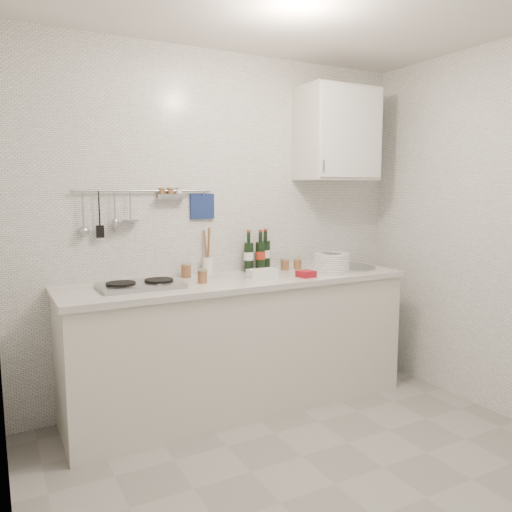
{
  "coord_description": "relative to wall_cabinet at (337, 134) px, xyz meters",
  "views": [
    {
      "loc": [
        -1.52,
        -1.94,
        1.53
      ],
      "look_at": [
        0.01,
        0.9,
        1.1
      ],
      "focal_mm": 35.0,
      "sensor_mm": 36.0,
      "label": 1
    }
  ],
  "objects": [
    {
      "name": "strawberry_punnet",
      "position": [
        -0.47,
        -0.29,
        -1.01
      ],
      "size": [
        0.12,
        0.12,
        0.04
      ],
      "primitive_type": "cube",
      "rotation": [
        0.0,
        0.0,
        0.13
      ],
      "color": "red",
      "rests_on": "counter"
    },
    {
      "name": "wall_cabinet",
      "position": [
        0.0,
        0.0,
        0.0
      ],
      "size": [
        0.6,
        0.38,
        0.7
      ],
      "color": "beige",
      "rests_on": "back_wall"
    },
    {
      "name": "butter_dish",
      "position": [
        -0.76,
        -0.17,
        -1.0
      ],
      "size": [
        0.21,
        0.1,
        0.06
      ],
      "primitive_type": "cube",
      "rotation": [
        0.0,
        0.0,
        0.01
      ],
      "color": "white",
      "rests_on": "counter"
    },
    {
      "name": "jar_b",
      "position": [
        -0.44,
        0.05,
        -0.99
      ],
      "size": [
        0.07,
        0.07,
        0.08
      ],
      "rotation": [
        0.0,
        0.0,
        -0.4
      ],
      "color": "brown",
      "rests_on": "counter"
    },
    {
      "name": "counter",
      "position": [
        -0.89,
        -0.12,
        -1.52
      ],
      "size": [
        2.44,
        0.64,
        0.96
      ],
      "color": "beige",
      "rests_on": "floor"
    },
    {
      "name": "plate_stack_sink",
      "position": [
        -0.16,
        -0.15,
        -0.97
      ],
      "size": [
        0.34,
        0.32,
        0.14
      ],
      "rotation": [
        0.0,
        0.0,
        0.27
      ],
      "color": "white",
      "rests_on": "counter"
    },
    {
      "name": "jar_d",
      "position": [
        -1.2,
        -0.16,
        -0.98
      ],
      "size": [
        0.07,
        0.07,
        0.09
      ],
      "rotation": [
        0.0,
        0.0,
        -0.01
      ],
      "color": "brown",
      "rests_on": "counter"
    },
    {
      "name": "wall_rail",
      "position": [
        -1.5,
        0.15,
        -0.52
      ],
      "size": [
        0.98,
        0.09,
        0.34
      ],
      "color": "#93969B",
      "rests_on": "back_wall"
    },
    {
      "name": "back_wall",
      "position": [
        -0.9,
        0.18,
        -0.7
      ],
      "size": [
        3.0,
        0.02,
        2.5
      ],
      "primitive_type": "cube",
      "color": "silver",
      "rests_on": "floor"
    },
    {
      "name": "plate_stack_hob",
      "position": [
        -1.54,
        -0.07,
        -1.02
      ],
      "size": [
        0.26,
        0.26,
        0.02
      ],
      "rotation": [
        0.0,
        0.0,
        -0.2
      ],
      "color": "#4E6BB2",
      "rests_on": "counter"
    },
    {
      "name": "utensil_crock",
      "position": [
        -1.04,
        0.13,
        -0.95
      ],
      "size": [
        0.08,
        0.08,
        0.34
      ],
      "rotation": [
        0.0,
        0.0,
        -0.11
      ],
      "color": "white",
      "rests_on": "counter"
    },
    {
      "name": "jar_a",
      "position": [
        -1.22,
        0.08,
        -0.98
      ],
      "size": [
        0.07,
        0.07,
        0.1
      ],
      "rotation": [
        0.0,
        0.0,
        0.35
      ],
      "color": "brown",
      "rests_on": "counter"
    },
    {
      "name": "floor",
      "position": [
        -0.9,
        -1.22,
        -1.95
      ],
      "size": [
        3.0,
        3.0,
        0.0
      ],
      "primitive_type": "plane",
      "color": "gray",
      "rests_on": "ground"
    },
    {
      "name": "jar_c",
      "position": [
        -0.34,
        0.03,
        -0.99
      ],
      "size": [
        0.06,
        0.06,
        0.08
      ],
      "rotation": [
        0.0,
        0.0,
        -0.18
      ],
      "color": "brown",
      "rests_on": "counter"
    },
    {
      "name": "wine_bottles",
      "position": [
        -0.64,
        0.1,
        -0.87
      ],
      "size": [
        0.24,
        0.13,
        0.31
      ],
      "rotation": [
        0.0,
        0.0,
        0.28
      ],
      "color": "black",
      "rests_on": "counter"
    }
  ]
}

